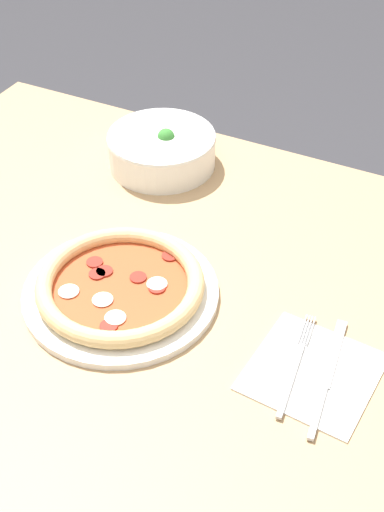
# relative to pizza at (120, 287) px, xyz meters

# --- Properties ---
(dining_table) EXTENTS (1.18, 0.93, 0.75)m
(dining_table) POSITION_rel_pizza_xyz_m (0.03, 0.03, -0.12)
(dining_table) COLOR tan
(dining_table) RESTS_ON ground_plane
(pizza) EXTENTS (0.30, 0.30, 0.04)m
(pizza) POSITION_rel_pizza_xyz_m (0.00, 0.00, 0.00)
(pizza) COLOR white
(pizza) RESTS_ON dining_table
(bowl) EXTENTS (0.20, 0.20, 0.08)m
(bowl) POSITION_rel_pizza_xyz_m (-0.11, 0.34, 0.02)
(bowl) COLOR white
(bowl) RESTS_ON dining_table
(napkin) EXTENTS (0.18, 0.18, 0.00)m
(napkin) POSITION_rel_pizza_xyz_m (0.31, -0.01, -0.02)
(napkin) COLOR white
(napkin) RESTS_ON dining_table
(fork) EXTENTS (0.03, 0.19, 0.00)m
(fork) POSITION_rel_pizza_xyz_m (0.29, -0.02, -0.01)
(fork) COLOR silver
(fork) RESTS_ON napkin
(knife) EXTENTS (0.04, 0.22, 0.01)m
(knife) POSITION_rel_pizza_xyz_m (0.33, -0.02, -0.01)
(knife) COLOR silver
(knife) RESTS_ON napkin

